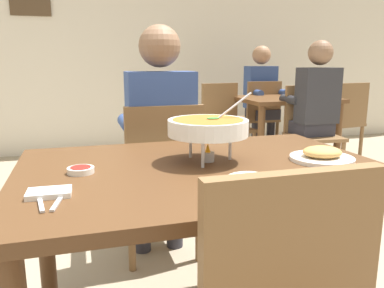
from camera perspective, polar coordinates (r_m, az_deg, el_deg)
The scene contains 18 objects.
cafe_rear_partition at distance 5.04m, azimuth -12.07°, elevation 16.12°, with size 10.00×0.10×3.00m, color beige.
dining_table_main at distance 1.43m, azimuth 1.72°, elevation -7.21°, with size 1.31×0.93×0.75m.
chair_diner_main at distance 2.17m, azimuth -4.53°, elevation -4.33°, with size 0.44×0.44×0.90m.
diner_main at distance 2.14m, azimuth -4.82°, elevation 1.97°, with size 0.40×0.45×1.31m.
curry_bowl at distance 1.43m, azimuth 2.39°, elevation 2.42°, with size 0.33×0.30×0.26m.
rice_plate at distance 1.13m, azimuth 8.24°, elevation -6.01°, with size 0.24×0.24×0.06m.
appetizer_plate at distance 1.55m, azimuth 18.66°, elevation -1.59°, with size 0.24×0.24×0.06m.
sauce_dish at distance 1.36m, azimuth -16.13°, elevation -3.70°, with size 0.09×0.09×0.02m.
napkin_folded at distance 1.16m, azimuth -20.37°, elevation -6.79°, with size 0.12×0.08×0.02m, color white.
fork_utensil at distance 1.12m, azimuth -21.54°, elevation -7.84°, with size 0.01×0.17×0.01m, color silver.
spoon_utensil at distance 1.12m, azimuth -18.96°, elevation -7.71°, with size 0.01×0.17×0.01m, color silver.
dining_table_far at distance 4.27m, azimuth 13.54°, elevation 4.94°, with size 1.00×0.80×0.75m.
chair_bg_left at distance 3.84m, azimuth 17.00°, elevation 2.37°, with size 0.48×0.48×0.90m.
chair_bg_middle at distance 4.71m, azimuth 9.98°, elevation 4.42°, with size 0.45×0.45×0.90m.
chair_bg_right at distance 4.62m, azimuth 21.53°, elevation 3.62°, with size 0.50×0.50×0.90m.
chair_bg_corner at distance 4.08m, azimuth 4.81°, elevation 3.40°, with size 0.50×0.50×0.90m.
patron_bg_left at distance 3.74m, azimuth 17.68°, elevation 5.75°, with size 0.40×0.45×1.31m.
patron_bg_middle at distance 4.76m, azimuth 10.25°, elevation 7.35°, with size 0.40×0.45×1.31m.
Camera 1 is at (-0.42, -1.28, 1.12)m, focal length 36.08 mm.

